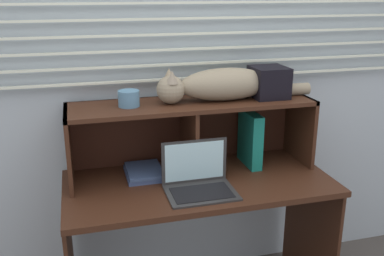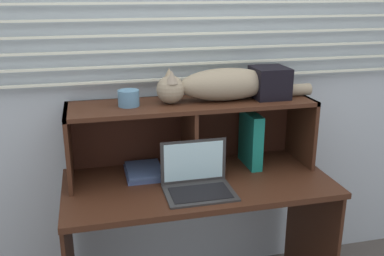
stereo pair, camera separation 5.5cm
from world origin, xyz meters
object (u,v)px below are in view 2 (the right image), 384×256
Objects in this scene: binder_upright at (251,139)px; storage_box at (270,82)px; laptop at (197,181)px; cat at (220,85)px; book_stack at (143,172)px; small_basket at (129,98)px.

storage_box reaches higher than binder_upright.
laptop is at bearing -152.06° from storage_box.
cat is 0.61m from book_stack.
cat is 0.28m from storage_box.
laptop is 0.54m from small_basket.
cat reaches higher than book_stack.
book_stack is 0.41m from small_basket.
cat is at bearing 180.00° from storage_box.
laptop is 0.67m from storage_box.
cat reaches higher than small_basket.
laptop is at bearing -146.38° from binder_upright.
small_basket is at bearing 140.30° from laptop.
cat is 0.48m from small_basket.
storage_box is (0.46, 0.24, 0.42)m from laptop.
cat is at bearing 53.07° from laptop.
cat is 8.01× the size of small_basket.
binder_upright is 0.71m from small_basket.
small_basket is at bearing 180.00° from binder_upright.
book_stack is (-0.23, 0.24, -0.03)m from laptop.
binder_upright is 2.84× the size of small_basket.
laptop is at bearing -45.90° from book_stack.
book_stack is at bearing -2.78° from small_basket.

